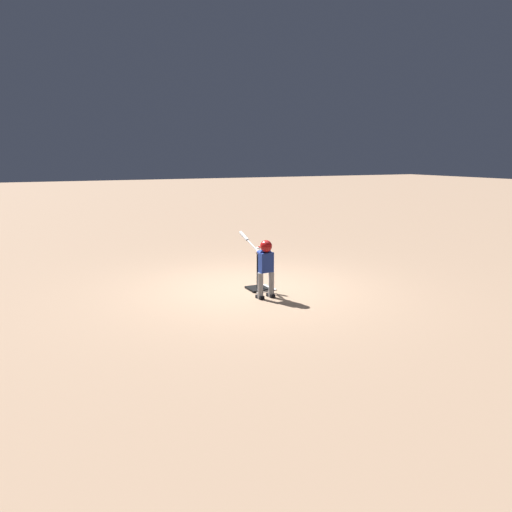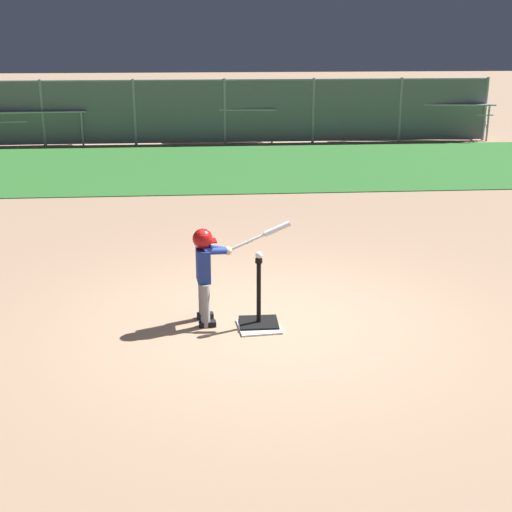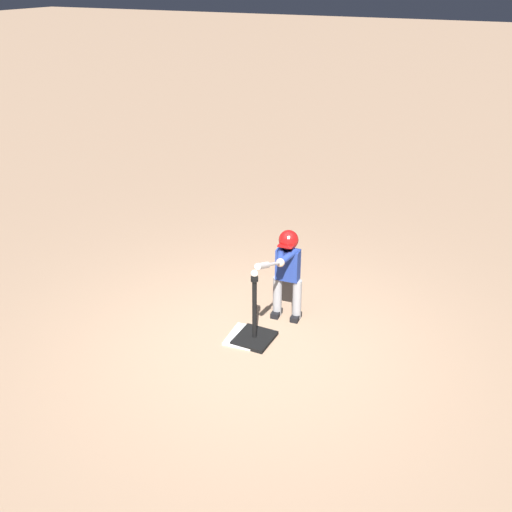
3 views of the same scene
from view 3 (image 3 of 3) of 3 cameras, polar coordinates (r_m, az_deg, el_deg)
The scene contains 5 objects.
ground_plane at distance 6.30m, azimuth -0.03°, elevation -8.76°, with size 90.00×90.00×0.00m, color #93755B.
home_plate at distance 6.45m, azimuth -0.67°, elevation -7.75°, with size 0.44×0.44×0.02m, color white.
batting_tee at distance 6.37m, azimuth -0.14°, elevation -7.13°, with size 0.42×0.37×0.76m.
batter_child at distance 6.47m, azimuth 2.94°, elevation -0.87°, with size 1.06×0.34×1.11m.
baseball at distance 6.02m, azimuth -0.15°, elevation -1.68°, with size 0.07×0.07×0.07m, color white.
Camera 3 is at (4.66, 2.28, 3.57)m, focal length 42.00 mm.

